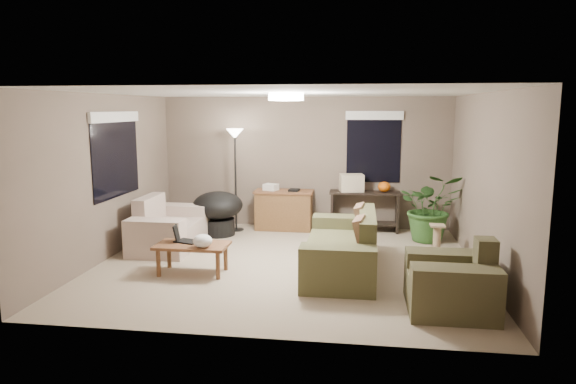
# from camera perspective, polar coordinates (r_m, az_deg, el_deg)

# --- Properties ---
(room_shell) EXTENTS (5.50, 5.50, 5.50)m
(room_shell) POSITION_cam_1_polar(r_m,az_deg,el_deg) (7.41, -0.22, 1.28)
(room_shell) COLOR tan
(room_shell) RESTS_ON ground
(main_sofa) EXTENTS (0.95, 2.20, 0.85)m
(main_sofa) POSITION_cam_1_polar(r_m,az_deg,el_deg) (7.34, 6.21, -6.49)
(main_sofa) COLOR #4C4B2D
(main_sofa) RESTS_ON ground
(throw_pillows) EXTENTS (0.29, 1.37, 0.47)m
(throw_pillows) POSITION_cam_1_polar(r_m,az_deg,el_deg) (7.25, 8.28, -3.83)
(throw_pillows) COLOR #8C7251
(throw_pillows) RESTS_ON main_sofa
(loveseat) EXTENTS (0.90, 1.60, 0.85)m
(loveseat) POSITION_cam_1_polar(r_m,az_deg,el_deg) (8.75, -13.21, -4.07)
(loveseat) COLOR #BEB2A2
(loveseat) RESTS_ON ground
(armchair) EXTENTS (0.95, 1.00, 0.85)m
(armchair) POSITION_cam_1_polar(r_m,az_deg,el_deg) (6.22, 17.74, -9.78)
(armchair) COLOR brown
(armchair) RESTS_ON ground
(coffee_table) EXTENTS (1.00, 0.55, 0.42)m
(coffee_table) POSITION_cam_1_polar(r_m,az_deg,el_deg) (7.29, -10.59, -6.17)
(coffee_table) COLOR brown
(coffee_table) RESTS_ON ground
(laptop) EXTENTS (0.40, 0.32, 0.24)m
(laptop) POSITION_cam_1_polar(r_m,az_deg,el_deg) (7.41, -11.61, -4.99)
(laptop) COLOR black
(laptop) RESTS_ON coffee_table
(plastic_bag) EXTENTS (0.31, 0.29, 0.18)m
(plastic_bag) POSITION_cam_1_polar(r_m,az_deg,el_deg) (7.06, -9.47, -5.37)
(plastic_bag) COLOR white
(plastic_bag) RESTS_ON coffee_table
(desk) EXTENTS (1.10, 0.50, 0.75)m
(desk) POSITION_cam_1_polar(r_m,az_deg,el_deg) (9.72, -0.45, -2.00)
(desk) COLOR brown
(desk) RESTS_ON ground
(desk_papers) EXTENTS (0.71, 0.31, 0.12)m
(desk_papers) POSITION_cam_1_polar(r_m,az_deg,el_deg) (9.66, -1.38, 0.48)
(desk_papers) COLOR silver
(desk_papers) RESTS_ON desk
(console_table) EXTENTS (1.30, 0.40, 0.75)m
(console_table) POSITION_cam_1_polar(r_m,az_deg,el_deg) (9.70, 8.50, -1.77)
(console_table) COLOR black
(console_table) RESTS_ON ground
(pumpkin) EXTENTS (0.28, 0.28, 0.19)m
(pumpkin) POSITION_cam_1_polar(r_m,az_deg,el_deg) (9.64, 10.64, 0.57)
(pumpkin) COLOR orange
(pumpkin) RESTS_ON console_table
(cardboard_box) EXTENTS (0.48, 0.39, 0.32)m
(cardboard_box) POSITION_cam_1_polar(r_m,az_deg,el_deg) (9.62, 7.08, 1.02)
(cardboard_box) COLOR beige
(cardboard_box) RESTS_ON console_table
(papasan_chair) EXTENTS (1.19, 1.19, 0.80)m
(papasan_chair) POSITION_cam_1_polar(r_m,az_deg,el_deg) (9.38, -7.80, -1.97)
(papasan_chair) COLOR black
(papasan_chair) RESTS_ON ground
(floor_lamp) EXTENTS (0.32, 0.32, 1.91)m
(floor_lamp) POSITION_cam_1_polar(r_m,az_deg,el_deg) (9.55, -5.91, 5.13)
(floor_lamp) COLOR black
(floor_lamp) RESTS_ON ground
(ceiling_fixture) EXTENTS (0.50, 0.50, 0.10)m
(ceiling_fixture) POSITION_cam_1_polar(r_m,az_deg,el_deg) (7.34, -0.22, 10.52)
(ceiling_fixture) COLOR white
(ceiling_fixture) RESTS_ON room_shell
(houseplant) EXTENTS (1.07, 1.19, 0.93)m
(houseplant) POSITION_cam_1_polar(r_m,az_deg,el_deg) (9.20, 15.57, -2.45)
(houseplant) COLOR #2D5923
(houseplant) RESTS_ON ground
(cat_scratching_post) EXTENTS (0.32, 0.32, 0.50)m
(cat_scratching_post) POSITION_cam_1_polar(r_m,az_deg,el_deg) (8.36, 16.20, -5.41)
(cat_scratching_post) COLOR tan
(cat_scratching_post) RESTS_ON ground
(window_left) EXTENTS (0.05, 1.56, 1.33)m
(window_left) POSITION_cam_1_polar(r_m,az_deg,el_deg) (8.46, -18.60, 5.44)
(window_left) COLOR black
(window_left) RESTS_ON room_shell
(window_back) EXTENTS (1.06, 0.05, 1.33)m
(window_back) POSITION_cam_1_polar(r_m,az_deg,el_deg) (9.75, 9.52, 6.26)
(window_back) COLOR black
(window_back) RESTS_ON room_shell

